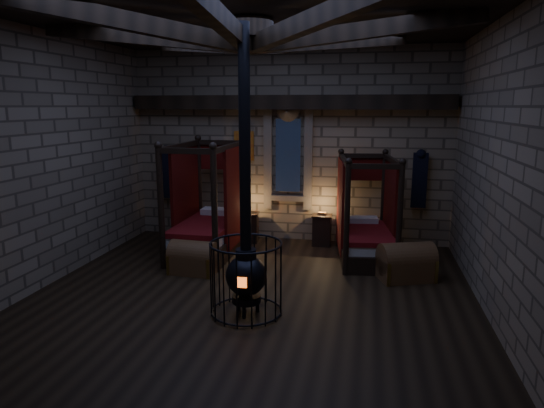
% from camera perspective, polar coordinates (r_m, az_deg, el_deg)
% --- Properties ---
extents(room, '(7.02, 7.02, 4.29)m').
position_cam_1_polar(room, '(7.39, -2.53, 17.43)').
color(room, black).
rests_on(room, ground).
extents(bed_left, '(1.15, 2.16, 2.25)m').
position_cam_1_polar(bed_left, '(10.00, -7.50, -2.63)').
color(bed_left, black).
rests_on(bed_left, ground).
extents(bed_right, '(1.25, 2.03, 2.00)m').
position_cam_1_polar(bed_right, '(9.73, 10.91, -3.51)').
color(bed_right, black).
rests_on(bed_right, ground).
extents(trunk_left, '(0.86, 0.58, 0.61)m').
position_cam_1_polar(trunk_left, '(8.92, -9.24, -6.33)').
color(trunk_left, brown).
rests_on(trunk_left, ground).
extents(trunk_right, '(1.06, 0.86, 0.67)m').
position_cam_1_polar(trunk_right, '(8.78, 15.51, -6.70)').
color(trunk_right, brown).
rests_on(trunk_right, ground).
extents(nightstand_left, '(0.45, 0.44, 0.81)m').
position_cam_1_polar(nightstand_left, '(10.77, -2.70, -2.70)').
color(nightstand_left, black).
rests_on(nightstand_left, ground).
extents(nightstand_right, '(0.42, 0.40, 0.73)m').
position_cam_1_polar(nightstand_right, '(10.56, 5.88, -3.03)').
color(nightstand_right, black).
rests_on(nightstand_right, ground).
extents(stove, '(1.05, 1.05, 4.05)m').
position_cam_1_polar(stove, '(7.03, -3.06, -7.96)').
color(stove, black).
rests_on(stove, ground).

